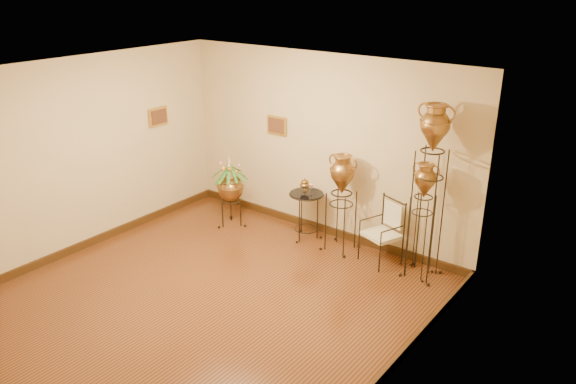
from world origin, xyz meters
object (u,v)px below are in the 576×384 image
Objects in this scene: amphora_tall at (428,192)px; planter_urn at (230,185)px; side_table at (306,215)px; amphora_mid at (421,219)px; armchair at (381,232)px.

planter_urn is at bearing -173.99° from amphora_tall.
planter_urn is at bearing -165.03° from side_table.
amphora_mid reaches higher than armchair.
amphora_mid is 1.33× the size of planter_urn.
planter_urn is 2.57m from armchair.
amphora_mid is 1.75× the size of armchair.
armchair is 1.29m from side_table.
armchair is at bearing -0.04° from side_table.
amphora_tall is 2.09m from side_table.
amphora_tall is at bearing -0.03° from side_table.
side_table reaches higher than armchair.
armchair is (-0.57, 0.00, -0.35)m from amphora_mid.
planter_urn is (-3.17, -0.33, -0.54)m from amphora_tall.
armchair is at bearing 180.00° from amphora_tall.
amphora_mid is at bearing 20.77° from armchair.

